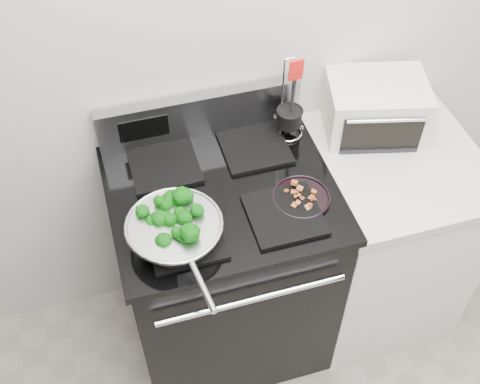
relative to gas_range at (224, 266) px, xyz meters
name	(u,v)px	position (x,y,z in m)	size (l,w,h in m)	color
back_wall	(278,24)	(0.30, 0.34, 0.86)	(4.00, 0.02, 2.70)	silver
gas_range	(224,266)	(0.00, 0.00, 0.00)	(0.79, 0.69, 1.13)	black
counter	(378,233)	(0.68, 0.00, -0.03)	(0.62, 0.68, 0.92)	white
skillet	(175,230)	(-0.20, -0.17, 0.51)	(0.31, 0.50, 0.07)	silver
broccoli_pile	(174,226)	(-0.20, -0.17, 0.53)	(0.25, 0.25, 0.09)	black
bacon_plate	(301,195)	(0.25, -0.12, 0.48)	(0.20, 0.20, 0.04)	black
utensil_holder	(289,121)	(0.32, 0.21, 0.52)	(0.11, 0.11, 0.34)	silver
toaster_oven	(375,107)	(0.65, 0.17, 0.54)	(0.42, 0.36, 0.21)	silver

